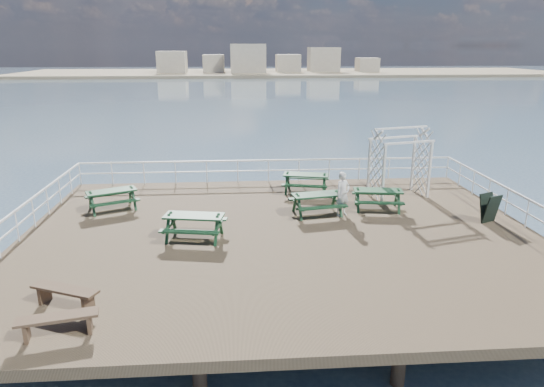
{
  "coord_description": "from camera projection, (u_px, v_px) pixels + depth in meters",
  "views": [
    {
      "loc": [
        -1.44,
        -15.68,
        6.29
      ],
      "look_at": [
        -0.23,
        1.27,
        1.1
      ],
      "focal_mm": 32.0,
      "sensor_mm": 36.0,
      "label": 1
    }
  ],
  "objects": [
    {
      "name": "picnic_table_c",
      "position": [
        378.0,
        195.0,
        19.28
      ],
      "size": [
        2.11,
        1.8,
        0.93
      ],
      "rotation": [
        0.0,
        0.0,
        -0.15
      ],
      "color": "#123318",
      "rests_on": "ground"
    },
    {
      "name": "sea_backdrop",
      "position": [
        283.0,
        69.0,
        145.78
      ],
      "size": [
        300.0,
        300.0,
        9.2
      ],
      "color": "#42586F",
      "rests_on": "ground"
    },
    {
      "name": "picnic_table_a",
      "position": [
        112.0,
        196.0,
        19.24
      ],
      "size": [
        2.35,
        2.17,
        0.92
      ],
      "rotation": [
        0.0,
        0.0,
        0.43
      ],
      "color": "#123318",
      "rests_on": "ground"
    },
    {
      "name": "picnic_table_e",
      "position": [
        317.0,
        199.0,
        18.72
      ],
      "size": [
        2.17,
        1.87,
        0.94
      ],
      "rotation": [
        0.0,
        0.0,
        0.17
      ],
      "color": "#123318",
      "rests_on": "ground"
    },
    {
      "name": "picnic_table_d",
      "position": [
        194.0,
        221.0,
        16.33
      ],
      "size": [
        2.23,
        1.92,
        0.97
      ],
      "rotation": [
        0.0,
        0.0,
        -0.18
      ],
      "color": "#123318",
      "rests_on": "ground"
    },
    {
      "name": "picnic_table_b",
      "position": [
        306.0,
        179.0,
        21.5
      ],
      "size": [
        2.29,
        2.01,
        0.96
      ],
      "rotation": [
        0.0,
        0.0,
        -0.24
      ],
      "color": "#123318",
      "rests_on": "ground"
    },
    {
      "name": "railing",
      "position": [
        274.0,
        189.0,
        19.08
      ],
      "size": [
        17.77,
        13.76,
        1.1
      ],
      "color": "white",
      "rests_on": "ground"
    },
    {
      "name": "flat_bench_far",
      "position": [
        58.0,
        321.0,
        10.87
      ],
      "size": [
        1.81,
        0.78,
        0.51
      ],
      "rotation": [
        0.0,
        0.0,
        0.22
      ],
      "color": "brown",
      "rests_on": "ground"
    },
    {
      "name": "trellis_arbor",
      "position": [
        399.0,
        166.0,
        20.81
      ],
      "size": [
        2.68,
        1.86,
        3.03
      ],
      "rotation": [
        0.0,
        0.0,
        0.25
      ],
      "color": "white",
      "rests_on": "ground"
    },
    {
      "name": "ground",
      "position": [
        281.0,
        238.0,
        16.93
      ],
      "size": [
        18.0,
        14.0,
        0.3
      ],
      "primitive_type": "cube",
      "color": "brown",
      "rests_on": "ground"
    },
    {
      "name": "sandwich_board",
      "position": [
        489.0,
        208.0,
        17.88
      ],
      "size": [
        0.81,
        0.72,
        1.1
      ],
      "rotation": [
        0.0,
        0.0,
        0.41
      ],
      "color": "black",
      "rests_on": "ground"
    },
    {
      "name": "person",
      "position": [
        343.0,
        194.0,
        18.51
      ],
      "size": [
        0.75,
        0.66,
        1.72
      ],
      "primitive_type": "imported",
      "rotation": [
        0.0,
        0.0,
        0.49
      ],
      "color": "silver",
      "rests_on": "ground"
    },
    {
      "name": "flat_bench_near",
      "position": [
        65.0,
        293.0,
        12.09
      ],
      "size": [
        1.83,
        1.11,
        0.52
      ],
      "rotation": [
        0.0,
        0.0,
        -0.41
      ],
      "color": "brown",
      "rests_on": "ground"
    }
  ]
}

